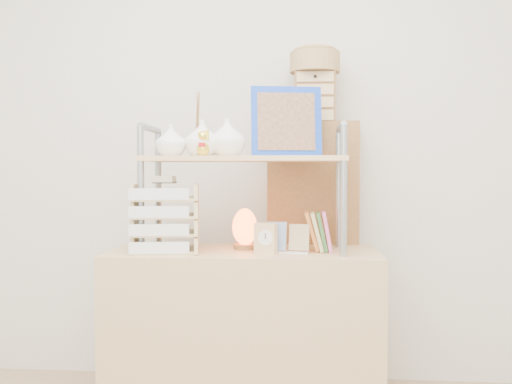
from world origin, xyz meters
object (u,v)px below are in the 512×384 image
letter_tray (165,222)px  salt_lamp (245,228)px  cabinet (314,256)px  desk (244,333)px

letter_tray → salt_lamp: 0.36m
letter_tray → salt_lamp: bearing=19.2°
cabinet → salt_lamp: size_ratio=7.22×
desk → letter_tray: (-0.34, -0.07, 0.51)m
salt_lamp → cabinet: bearing=44.6°
desk → letter_tray: letter_tray is taller
desk → cabinet: (0.32, 0.37, 0.30)m
letter_tray → desk: bearing=11.3°
desk → cabinet: size_ratio=0.89×
letter_tray → salt_lamp: (0.34, 0.12, -0.04)m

